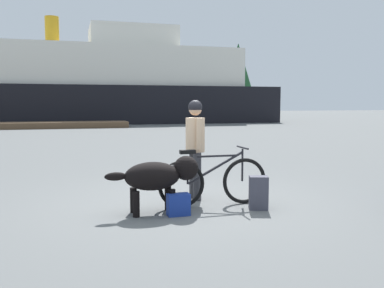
{
  "coord_description": "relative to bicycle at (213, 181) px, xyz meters",
  "views": [
    {
      "loc": [
        -1.79,
        -6.46,
        1.61
      ],
      "look_at": [
        0.34,
        0.96,
        0.87
      ],
      "focal_mm": 39.51,
      "sensor_mm": 36.0,
      "label": 1
    }
  ],
  "objects": [
    {
      "name": "ground_plane",
      "position": [
        -0.32,
        0.27,
        -0.4
      ],
      "size": [
        160.0,
        160.0,
        0.0
      ],
      "primitive_type": "plane",
      "color": "#595B5B"
    },
    {
      "name": "bicycle",
      "position": [
        0.0,
        0.0,
        0.0
      ],
      "size": [
        1.79,
        0.44,
        0.92
      ],
      "color": "black",
      "rests_on": "ground_plane"
    },
    {
      "name": "person_cyclist",
      "position": [
        -0.13,
        0.54,
        0.6
      ],
      "size": [
        0.32,
        0.53,
        1.66
      ],
      "color": "#333338",
      "rests_on": "ground_plane"
    },
    {
      "name": "dog",
      "position": [
        -0.9,
        -0.19,
        0.15
      ],
      "size": [
        1.38,
        0.49,
        0.83
      ],
      "color": "black",
      "rests_on": "ground_plane"
    },
    {
      "name": "backpack",
      "position": [
        0.6,
        -0.4,
        -0.14
      ],
      "size": [
        0.33,
        0.28,
        0.51
      ],
      "primitive_type": "cube",
      "rotation": [
        0.0,
        0.0,
        -0.32
      ],
      "color": "#3F3F4C",
      "rests_on": "ground_plane"
    },
    {
      "name": "handbag_pannier",
      "position": [
        -0.66,
        -0.41,
        -0.24
      ],
      "size": [
        0.33,
        0.19,
        0.32
      ],
      "primitive_type": "cube",
      "rotation": [
        0.0,
        0.0,
        0.04
      ],
      "color": "navy",
      "rests_on": "ground_plane"
    },
    {
      "name": "ferry_boat",
      "position": [
        0.29,
        30.5,
        2.62
      ],
      "size": [
        29.55,
        8.79,
        8.61
      ],
      "color": "black",
      "rests_on": "ground_plane"
    },
    {
      "name": "pine_tree_center",
      "position": [
        2.15,
        46.35,
        5.21
      ],
      "size": [
        3.53,
        3.53,
        9.07
      ],
      "color": "#4C331E",
      "rests_on": "ground_plane"
    },
    {
      "name": "pine_tree_far_right",
      "position": [
        19.11,
        45.83,
        5.74
      ],
      "size": [
        4.03,
        4.03,
        9.42
      ],
      "color": "#4C331E",
      "rests_on": "ground_plane"
    },
    {
      "name": "pine_tree_mid_back",
      "position": [
        9.38,
        53.01,
        6.03
      ],
      "size": [
        3.02,
        3.02,
        9.75
      ],
      "color": "#4C331E",
      "rests_on": "ground_plane"
    }
  ]
}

